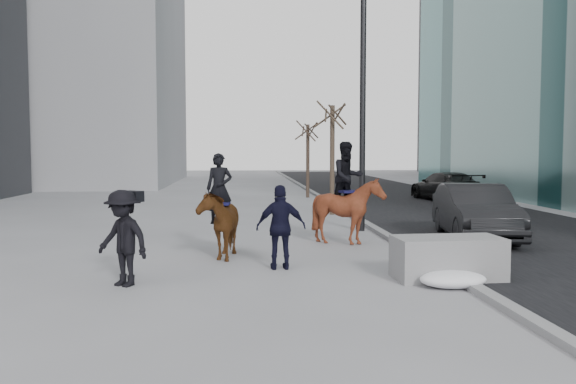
{
  "coord_description": "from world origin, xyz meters",
  "views": [
    {
      "loc": [
        -1.12,
        -12.84,
        2.48
      ],
      "look_at": [
        0.0,
        1.2,
        1.5
      ],
      "focal_mm": 38.0,
      "sensor_mm": 36.0,
      "label": 1
    }
  ],
  "objects": [
    {
      "name": "camera_crew",
      "position": [
        -3.23,
        -1.67,
        0.89
      ],
      "size": [
        1.3,
        1.18,
        1.75
      ],
      "color": "black",
      "rests_on": "ground"
    },
    {
      "name": "planter",
      "position": [
        2.86,
        -1.56,
        0.41
      ],
      "size": [
        2.08,
        1.11,
        0.81
      ],
      "primitive_type": "cube",
      "rotation": [
        0.0,
        0.0,
        0.05
      ],
      "color": "gray",
      "rests_on": "ground"
    },
    {
      "name": "snow_piles",
      "position": [
        2.7,
        5.13,
        0.15
      ],
      "size": [
        1.21,
        16.35,
        0.31
      ],
      "color": "white",
      "rests_on": "ground"
    },
    {
      "name": "mounted_left",
      "position": [
        -1.59,
        1.21,
        0.89
      ],
      "size": [
        0.98,
        1.91,
        2.4
      ],
      "color": "#452A0D",
      "rests_on": "ground"
    },
    {
      "name": "mounted_right",
      "position": [
        1.71,
        2.86,
        1.08
      ],
      "size": [
        1.84,
        1.96,
        2.69
      ],
      "color": "#4B210F",
      "rests_on": "ground"
    },
    {
      "name": "car_far",
      "position": [
        8.85,
        16.04,
        0.7
      ],
      "size": [
        2.48,
        5.01,
        1.4
      ],
      "primitive_type": "imported",
      "rotation": [
        0.0,
        0.0,
        3.25
      ],
      "color": "black",
      "rests_on": "ground"
    },
    {
      "name": "tree_near",
      "position": [
        2.4,
        10.14,
        2.31
      ],
      "size": [
        1.2,
        1.2,
        4.61
      ],
      "primitive_type": null,
      "color": "#342B1E",
      "rests_on": "ground"
    },
    {
      "name": "tree_far",
      "position": [
        2.4,
        18.48,
        2.09
      ],
      "size": [
        1.2,
        1.2,
        4.19
      ],
      "primitive_type": null,
      "color": "#392821",
      "rests_on": "ground"
    },
    {
      "name": "feeder",
      "position": [
        -0.27,
        -0.34,
        0.88
      ],
      "size": [
        1.03,
        0.86,
        1.75
      ],
      "color": "black",
      "rests_on": "ground"
    },
    {
      "name": "curb",
      "position": [
        3.0,
        10.0,
        0.06
      ],
      "size": [
        0.25,
        90.0,
        0.12
      ],
      "primitive_type": "cube",
      "color": "gray",
      "rests_on": "ground"
    },
    {
      "name": "ground",
      "position": [
        0.0,
        0.0,
        0.0
      ],
      "size": [
        120.0,
        120.0,
        0.0
      ],
      "primitive_type": "plane",
      "color": "gray",
      "rests_on": "ground"
    },
    {
      "name": "lamppost",
      "position": [
        2.6,
        5.28,
        4.99
      ],
      "size": [
        0.25,
        1.84,
        9.09
      ],
      "color": "black",
      "rests_on": "ground"
    },
    {
      "name": "road",
      "position": [
        7.0,
        10.0,
        0.01
      ],
      "size": [
        8.0,
        90.0,
        0.01
      ],
      "primitive_type": "cube",
      "color": "black",
      "rests_on": "ground"
    },
    {
      "name": "car_near",
      "position": [
        5.4,
        3.49,
        0.76
      ],
      "size": [
        2.27,
        4.83,
        1.53
      ],
      "primitive_type": "imported",
      "rotation": [
        0.0,
        0.0,
        -0.14
      ],
      "color": "black",
      "rests_on": "ground"
    }
  ]
}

